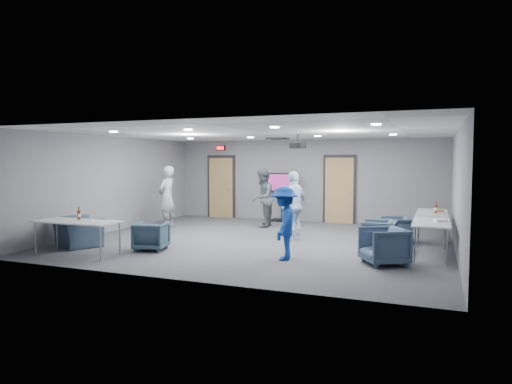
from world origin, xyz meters
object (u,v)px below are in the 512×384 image
(person_c, at_px, (294,206))
(chair_right_a, at_px, (396,229))
(person_a, at_px, (167,197))
(person_d, at_px, (284,223))
(chair_front_b, at_px, (77,232))
(bottle_right, at_px, (436,209))
(table_right_a, at_px, (432,214))
(table_right_b, at_px, (431,224))
(chair_front_a, at_px, (151,236))
(table_front_left, at_px, (77,223))
(projector, at_px, (298,145))
(chair_right_b, at_px, (379,235))
(chair_right_c, at_px, (384,246))
(person_b, at_px, (262,198))
(bottle_front, at_px, (79,215))
(tv_stand, at_px, (282,194))

(person_c, bearing_deg, chair_right_a, 119.02)
(person_a, bearing_deg, person_d, 58.44)
(chair_right_a, relative_size, chair_front_b, 0.67)
(chair_front_b, xyz_separation_m, bottle_right, (7.83, 3.58, 0.50))
(person_c, xyz_separation_m, table_right_a, (3.26, 1.10, -0.19))
(person_c, distance_m, table_right_b, 3.36)
(person_d, xyz_separation_m, chair_right_a, (1.96, 2.88, -0.43))
(chair_front_a, bearing_deg, table_right_b, -177.93)
(table_front_left, bearing_deg, projector, 44.70)
(chair_right_b, relative_size, bottle_right, 2.52)
(chair_right_c, distance_m, chair_front_b, 6.94)
(person_a, bearing_deg, person_b, 116.24)
(table_right_a, xyz_separation_m, bottle_right, (0.08, -0.27, 0.16))
(chair_right_a, relative_size, table_right_a, 0.40)
(bottle_right, bearing_deg, person_b, 169.09)
(person_a, relative_size, person_d, 1.23)
(chair_right_a, distance_m, table_front_left, 7.43)
(projector, bearing_deg, table_front_left, -122.00)
(person_b, relative_size, chair_front_a, 2.54)
(bottle_right, height_order, projector, projector)
(bottle_front, bearing_deg, table_right_a, 31.82)
(chair_right_b, relative_size, table_right_a, 0.43)
(person_c, distance_m, tv_stand, 3.56)
(chair_right_a, height_order, tv_stand, tv_stand)
(chair_front_a, height_order, bottle_front, bottle_front)
(person_c, relative_size, table_right_a, 0.99)
(chair_right_b, height_order, tv_stand, tv_stand)
(person_b, xyz_separation_m, chair_right_a, (3.98, -1.21, -0.56))
(table_right_a, height_order, bottle_right, bottle_right)
(table_right_a, bearing_deg, table_front_left, 123.05)
(chair_right_a, relative_size, table_right_b, 0.39)
(chair_front_b, bearing_deg, table_front_left, 160.50)
(table_front_left, bearing_deg, bottle_front, 118.24)
(chair_right_a, distance_m, chair_right_b, 1.19)
(chair_front_a, relative_size, tv_stand, 0.43)
(person_d, height_order, tv_stand, tv_stand)
(chair_front_b, bearing_deg, person_a, -69.81)
(person_c, height_order, chair_right_a, person_c)
(bottle_front, bearing_deg, tv_stand, 69.50)
(table_right_b, distance_m, bottle_front, 7.57)
(person_b, xyz_separation_m, bottle_right, (4.88, -0.94, -0.04))
(table_right_b, height_order, bottle_right, bottle_right)
(table_right_b, relative_size, projector, 4.42)
(chair_right_c, xyz_separation_m, tv_stand, (-3.83, 5.29, 0.54))
(chair_front_a, xyz_separation_m, table_right_b, (5.86, 1.68, 0.37))
(person_b, bearing_deg, person_d, 17.52)
(person_a, xyz_separation_m, projector, (4.07, -0.14, 1.48))
(bottle_front, bearing_deg, person_b, 65.43)
(person_d, bearing_deg, projector, -178.71)
(chair_right_b, bearing_deg, chair_front_b, -71.76)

